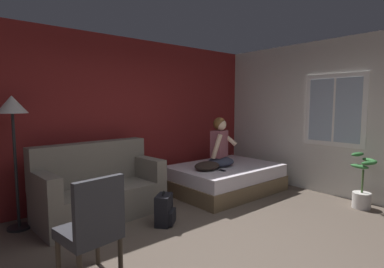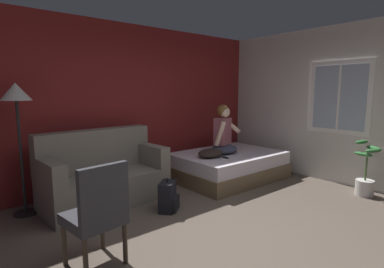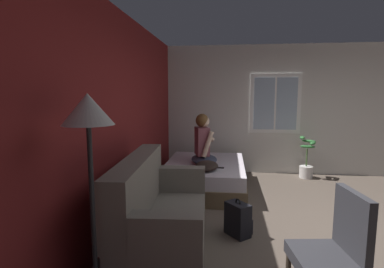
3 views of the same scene
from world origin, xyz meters
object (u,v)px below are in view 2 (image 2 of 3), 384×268
(floor_lamp, at_px, (17,105))
(cell_phone, at_px, (225,158))
(bed, at_px, (228,166))
(potted_plant, at_px, (365,176))
(side_chair, at_px, (97,212))
(backpack, at_px, (168,197))
(throw_pillow, at_px, (210,153))
(couch, at_px, (103,176))
(person_seated, at_px, (224,134))

(floor_lamp, bearing_deg, cell_phone, -16.11)
(bed, distance_m, potted_plant, 2.20)
(side_chair, xyz_separation_m, cell_phone, (2.60, 0.94, -0.05))
(backpack, xyz_separation_m, throw_pillow, (1.21, 0.47, 0.36))
(throw_pillow, distance_m, floor_lamp, 2.92)
(backpack, xyz_separation_m, potted_plant, (2.67, -1.44, 0.11))
(side_chair, xyz_separation_m, floor_lamp, (-0.27, 1.77, 0.90))
(bed, distance_m, side_chair, 3.21)
(couch, bearing_deg, potted_plant, -35.54)
(side_chair, height_order, floor_lamp, floor_lamp)
(bed, distance_m, floor_lamp, 3.48)
(bed, relative_size, side_chair, 1.97)
(throw_pillow, bearing_deg, cell_phone, -52.67)
(cell_phone, bearing_deg, potted_plant, 131.93)
(couch, distance_m, backpack, 1.02)
(person_seated, height_order, cell_phone, person_seated)
(cell_phone, bearing_deg, side_chair, 24.37)
(backpack, relative_size, floor_lamp, 0.27)
(person_seated, xyz_separation_m, floor_lamp, (-3.12, 0.53, 0.59))
(person_seated, height_order, potted_plant, person_seated)
(backpack, xyz_separation_m, floor_lamp, (-1.50, 1.10, 1.24))
(couch, bearing_deg, bed, -7.76)
(backpack, xyz_separation_m, cell_phone, (1.36, 0.27, 0.29))
(side_chair, bearing_deg, person_seated, 23.35)
(throw_pillow, bearing_deg, bed, 7.94)
(bed, relative_size, backpack, 4.22)
(bed, bearing_deg, side_chair, -157.78)
(floor_lamp, bearing_deg, backpack, -36.17)
(side_chair, xyz_separation_m, person_seated, (2.85, 1.23, 0.30))
(side_chair, xyz_separation_m, potted_plant, (3.90, -0.77, -0.23))
(couch, relative_size, cell_phone, 12.17)
(potted_plant, bearing_deg, side_chair, 168.83)
(person_seated, distance_m, potted_plant, 2.32)
(floor_lamp, bearing_deg, throw_pillow, -13.04)
(side_chair, relative_size, cell_phone, 6.81)
(person_seated, distance_m, backpack, 1.83)
(bed, bearing_deg, cell_phone, -143.14)
(person_seated, height_order, backpack, person_seated)
(couch, xyz_separation_m, cell_phone, (1.89, -0.58, 0.09))
(cell_phone, height_order, floor_lamp, floor_lamp)
(throw_pillow, xyz_separation_m, cell_phone, (0.15, -0.20, -0.07))
(couch, relative_size, throw_pillow, 3.65)
(floor_lamp, bearing_deg, person_seated, -9.70)
(bed, distance_m, person_seated, 0.61)
(couch, distance_m, potted_plant, 3.94)
(throw_pillow, bearing_deg, person_seated, 13.05)
(couch, xyz_separation_m, throw_pillow, (1.74, -0.38, 0.16))
(person_seated, relative_size, backpack, 1.91)
(bed, height_order, cell_phone, cell_phone)
(bed, relative_size, cell_phone, 13.42)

